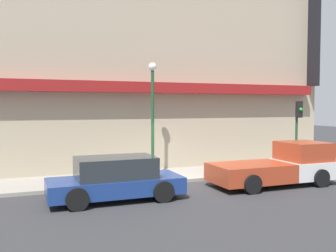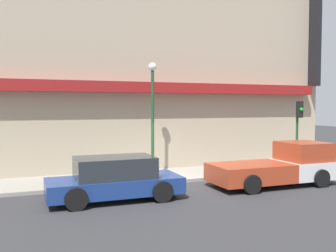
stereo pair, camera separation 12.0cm
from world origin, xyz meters
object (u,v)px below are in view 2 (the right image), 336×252
Objects in this scene: street_lamp at (153,104)px; traffic_light at (298,122)px; fire_hydrant at (101,176)px; parked_car at (115,179)px; pickup_truck at (280,166)px.

street_lamp reaches higher than traffic_light.
street_lamp is at bearing 22.45° from fire_hydrant.
fire_hydrant is (-0.08, 2.14, -0.27)m from parked_car.
pickup_truck is 1.04× the size of street_lamp.
parked_car is 2.15m from fire_hydrant.
fire_hydrant is (-6.94, 2.14, -0.30)m from pickup_truck.
parked_car is 1.38× the size of traffic_light.
pickup_truck is 7.27m from fire_hydrant.
parked_car is at bearing 178.46° from pickup_truck.
fire_hydrant is 9.88m from traffic_light.
traffic_light is (9.61, 2.18, 1.71)m from parked_car.
pickup_truck reaches higher than parked_car.
pickup_truck is at bearing -35.73° from street_lamp.
street_lamp is (2.52, 1.04, 2.85)m from fire_hydrant.
pickup_truck reaches higher than fire_hydrant.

